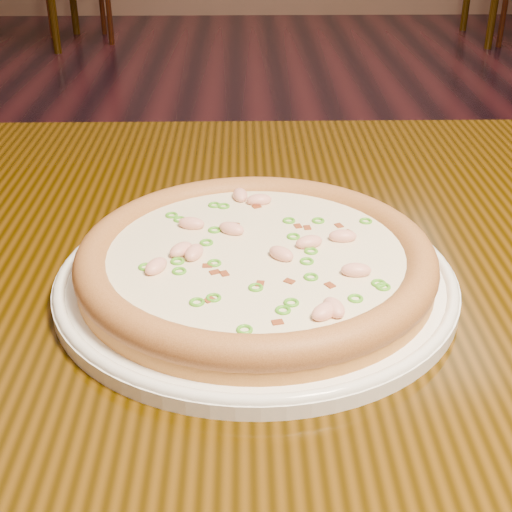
{
  "coord_description": "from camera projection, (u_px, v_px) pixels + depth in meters",
  "views": [
    {
      "loc": [
        -0.45,
        -1.49,
        1.07
      ],
      "look_at": [
        -0.44,
        -0.97,
        0.78
      ],
      "focal_mm": 50.0,
      "sensor_mm": 36.0,
      "label": 1
    }
  ],
  "objects": [
    {
      "name": "ground",
      "position": [
        419.0,
        339.0,
        1.83
      ],
      "size": [
        9.0,
        9.0,
        0.0
      ],
      "primitive_type": "plane",
      "color": "black"
    },
    {
      "name": "hero_table",
      "position": [
        376.0,
        345.0,
        0.7
      ],
      "size": [
        1.2,
        0.8,
        0.75
      ],
      "color": "black",
      "rests_on": "ground"
    },
    {
      "name": "plate",
      "position": [
        256.0,
        278.0,
        0.61
      ],
      "size": [
        0.34,
        0.34,
        0.02
      ],
      "color": "white",
      "rests_on": "hero_table"
    },
    {
      "name": "pizza",
      "position": [
        256.0,
        259.0,
        0.6
      ],
      "size": [
        0.3,
        0.3,
        0.03
      ],
      "color": "#BF853F",
      "rests_on": "plate"
    }
  ]
}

